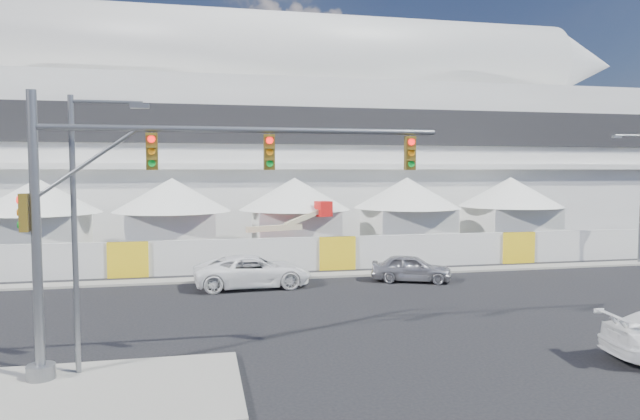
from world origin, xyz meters
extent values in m
plane|color=black|center=(0.00, 0.00, 0.00)|extent=(160.00, 160.00, 0.00)
cube|color=gray|center=(-6.00, -3.00, 0.07)|extent=(10.00, 5.00, 0.15)
cube|color=gray|center=(20.00, 12.50, 0.06)|extent=(80.00, 1.20, 0.12)
cube|color=silver|center=(8.00, 42.00, 7.00)|extent=(80.00, 24.00, 14.00)
cube|color=black|center=(8.00, 29.85, 9.80)|extent=(68.00, 0.30, 3.20)
cube|color=silver|center=(8.00, 29.60, 6.30)|extent=(72.00, 0.80, 0.50)
cylinder|color=silver|center=(8.00, 40.00, 17.78)|extent=(57.60, 8.40, 8.40)
cylinder|color=silver|center=(10.00, 40.00, 17.36)|extent=(51.60, 6.80, 6.80)
cylinder|color=silver|center=(12.00, 40.00, 16.94)|extent=(45.60, 5.20, 5.20)
cone|color=silver|center=(40.80, 40.00, 18.00)|extent=(8.00, 7.60, 7.60)
cube|color=white|center=(-13.00, 24.00, 1.50)|extent=(6.00, 6.00, 3.00)
cone|color=white|center=(-13.00, 24.00, 4.20)|extent=(8.40, 8.40, 2.40)
cube|color=white|center=(-4.00, 24.00, 1.50)|extent=(6.00, 6.00, 3.00)
cone|color=white|center=(-4.00, 24.00, 4.20)|extent=(8.40, 8.40, 2.40)
cube|color=white|center=(5.00, 24.00, 1.50)|extent=(6.00, 6.00, 3.00)
cone|color=white|center=(5.00, 24.00, 4.20)|extent=(8.40, 8.40, 2.40)
cube|color=white|center=(14.00, 24.00, 1.50)|extent=(6.00, 6.00, 3.00)
cone|color=white|center=(14.00, 24.00, 4.20)|extent=(8.40, 8.40, 2.40)
cube|color=white|center=(23.00, 24.00, 1.50)|extent=(6.00, 6.00, 3.00)
cone|color=white|center=(23.00, 24.00, 4.20)|extent=(8.40, 8.40, 2.40)
cube|color=silver|center=(6.00, 14.50, 1.00)|extent=(70.00, 0.25, 2.00)
imported|color=#ACABB0|center=(9.03, 10.05, 0.73)|extent=(3.11, 4.60, 1.46)
imported|color=white|center=(0.56, 10.30, 0.83)|extent=(3.00, 6.05, 1.65)
imported|color=black|center=(21.51, 17.37, 0.63)|extent=(1.98, 3.86, 1.26)
cylinder|color=slate|center=(-6.46, -1.74, 4.15)|extent=(0.27, 0.27, 8.00)
cylinder|color=slate|center=(-6.46, -1.74, 0.35)|extent=(0.78, 0.78, 0.40)
cylinder|color=slate|center=(-0.65, -1.74, 7.15)|extent=(11.62, 0.18, 0.18)
cube|color=#594714|center=(-3.35, -1.74, 6.50)|extent=(0.32, 0.22, 1.05)
cube|color=#594714|center=(-0.02, -1.74, 6.50)|extent=(0.32, 0.22, 1.05)
cube|color=#594714|center=(4.38, -1.74, 6.50)|extent=(0.32, 0.22, 1.05)
cube|color=#594714|center=(-6.74, -1.74, 4.82)|extent=(0.22, 0.32, 1.05)
cylinder|color=gray|center=(-5.54, -1.42, 4.11)|extent=(0.16, 0.16, 7.92)
cylinder|color=gray|center=(-4.57, -1.42, 7.90)|extent=(1.94, 0.11, 0.11)
cube|color=gray|center=(-3.69, -1.42, 7.81)|extent=(0.53, 0.22, 0.13)
cylinder|color=gray|center=(24.37, 12.50, 8.14)|extent=(2.04, 0.11, 0.11)
cube|color=gray|center=(23.45, 12.50, 8.05)|extent=(0.56, 0.23, 0.14)
cube|color=red|center=(1.61, 18.62, 0.58)|extent=(4.15, 2.83, 1.16)
cube|color=beige|center=(2.88, 18.62, 2.12)|extent=(3.92, 1.65, 0.37)
cube|color=beige|center=(5.21, 18.62, 2.75)|extent=(3.05, 1.31, 1.28)
cube|color=red|center=(6.69, 18.62, 3.28)|extent=(1.21, 1.21, 1.06)
camera|label=1|loc=(-2.05, -18.58, 5.97)|focal=32.00mm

